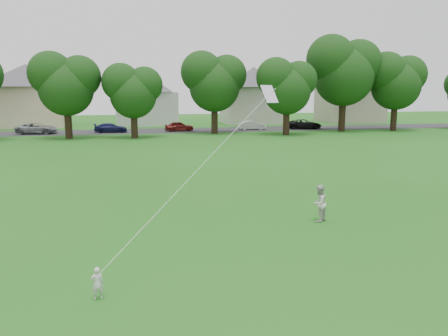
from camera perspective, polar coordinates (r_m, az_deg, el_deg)
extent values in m
plane|color=#1B5914|center=(13.78, -1.75, -11.04)|extent=(160.00, 160.00, 0.00)
cube|color=#2D2D30|center=(54.92, -9.61, 4.79)|extent=(90.00, 7.00, 0.01)
imported|color=silver|center=(11.24, -16.21, -14.27)|extent=(0.33, 0.24, 0.82)
imported|color=beige|center=(17.10, 12.31, -4.52)|extent=(0.89, 0.86, 1.44)
plane|color=white|center=(18.81, 5.95, 9.61)|extent=(0.96, 0.77, 0.73)
cylinder|color=white|center=(14.45, -2.22, 1.09)|extent=(0.01, 0.01, 11.04)
cylinder|color=black|center=(48.24, -19.68, 5.68)|extent=(0.74, 0.74, 3.45)
cylinder|color=black|center=(47.12, -11.64, 5.69)|extent=(0.70, 0.70, 3.01)
cylinder|color=black|center=(50.95, -1.25, 6.57)|extent=(0.75, 0.75, 3.65)
cylinder|color=black|center=(49.94, 8.13, 6.22)|extent=(0.73, 0.73, 3.33)
cylinder|color=black|center=(55.88, 15.17, 6.97)|extent=(0.82, 0.82, 4.48)
cylinder|color=black|center=(58.82, 21.31, 6.41)|extent=(0.76, 0.76, 3.74)
imported|color=gray|center=(54.88, -23.27, 4.78)|extent=(4.73, 2.50, 1.27)
imported|color=#161944|center=(53.89, -14.59, 5.11)|extent=(3.86, 1.59, 1.12)
imported|color=maroon|center=(54.14, -5.87, 5.44)|extent=(3.58, 1.57, 1.20)
imported|color=#B3B3B3|center=(55.90, 3.70, 5.59)|extent=(3.56, 1.54, 1.14)
imported|color=black|center=(58.20, 10.44, 5.67)|extent=(4.65, 2.50, 1.24)
cube|color=beige|center=(66.13, -24.17, 7.30)|extent=(9.63, 6.51, 5.46)
pyramid|color=#4E4B50|center=(66.19, -24.54, 12.25)|extent=(13.89, 13.89, 3.00)
cube|color=silver|center=(64.74, -10.06, 7.65)|extent=(8.56, 6.66, 4.70)
pyramid|color=#4E4B50|center=(64.73, -10.20, 12.01)|extent=(12.35, 12.35, 2.59)
cube|color=beige|center=(67.22, 3.83, 8.18)|extent=(8.95, 7.06, 5.44)
pyramid|color=#4E4B50|center=(67.27, 3.88, 13.05)|extent=(12.91, 12.91, 2.99)
cube|color=#A89F8B|center=(73.20, 16.10, 8.11)|extent=(9.10, 7.21, 5.81)
pyramid|color=#4E4B50|center=(73.28, 16.33, 12.88)|extent=(13.13, 13.13, 3.20)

